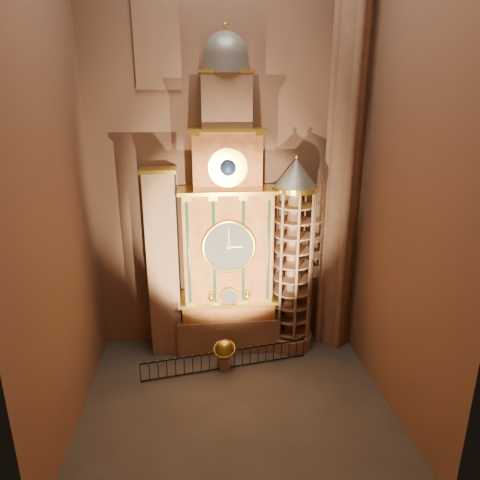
{
  "coord_description": "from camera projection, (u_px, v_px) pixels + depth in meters",
  "views": [
    {
      "loc": [
        -1.48,
        -16.57,
        13.26
      ],
      "look_at": [
        0.48,
        3.0,
        6.97
      ],
      "focal_mm": 32.0,
      "sensor_mm": 36.0,
      "label": 1
    }
  ],
  "objects": [
    {
      "name": "celestial_globe",
      "position": [
        225.0,
        352.0,
        22.12
      ],
      "size": [
        1.32,
        1.27,
        1.65
      ],
      "color": "#8C634C",
      "rests_on": "floor"
    },
    {
      "name": "gothic_pier",
      "position": [
        345.0,
        150.0,
        21.85
      ],
      "size": [
        2.04,
        2.04,
        22.0
      ],
      "color": "#8C634C",
      "rests_on": "floor"
    },
    {
      "name": "floor",
      "position": [
        236.0,
        402.0,
        19.88
      ],
      "size": [
        14.0,
        14.0,
        0.0
      ],
      "primitive_type": "plane",
      "color": "#383330",
      "rests_on": "ground"
    },
    {
      "name": "stained_glass_window",
      "position": [
        156.0,
        31.0,
        20.16
      ],
      "size": [
        2.2,
        0.14,
        5.2
      ],
      "color": "navy",
      "rests_on": "wall_back"
    },
    {
      "name": "wall_right",
      "position": [
        408.0,
        162.0,
        17.2
      ],
      "size": [
        0.0,
        22.0,
        22.0
      ],
      "primitive_type": "plane",
      "rotation": [
        1.57,
        0.0,
        -1.57
      ],
      "color": "brown",
      "rests_on": "floor"
    },
    {
      "name": "stair_turret",
      "position": [
        292.0,
        259.0,
        23.07
      ],
      "size": [
        2.5,
        2.5,
        10.8
      ],
      "color": "#8C634C",
      "rests_on": "floor"
    },
    {
      "name": "wall_back",
      "position": [
        225.0,
        149.0,
        22.22
      ],
      "size": [
        22.0,
        0.0,
        22.0
      ],
      "primitive_type": "plane",
      "rotation": [
        1.57,
        0.0,
        0.0
      ],
      "color": "brown",
      "rests_on": "floor"
    },
    {
      "name": "astronomical_clock",
      "position": [
        227.0,
        234.0,
        22.55
      ],
      "size": [
        5.6,
        2.41,
        16.7
      ],
      "color": "#8C634C",
      "rests_on": "floor"
    },
    {
      "name": "iron_railing",
      "position": [
        226.0,
        360.0,
        22.19
      ],
      "size": [
        8.61,
        1.51,
        1.04
      ],
      "color": "black",
      "rests_on": "floor"
    },
    {
      "name": "portrait_tower",
      "position": [
        164.0,
        263.0,
        22.71
      ],
      "size": [
        1.8,
        1.6,
        10.2
      ],
      "color": "#8C634C",
      "rests_on": "floor"
    },
    {
      "name": "wall_left",
      "position": [
        48.0,
        167.0,
        15.87
      ],
      "size": [
        0.0,
        22.0,
        22.0
      ],
      "primitive_type": "plane",
      "rotation": [
        1.57,
        0.0,
        1.57
      ],
      "color": "brown",
      "rests_on": "floor"
    }
  ]
}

